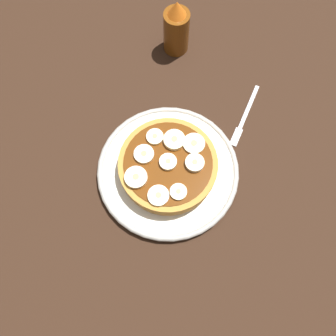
% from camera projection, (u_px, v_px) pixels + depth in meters
% --- Properties ---
extents(ground_plane, '(1.40, 1.40, 0.03)m').
position_uv_depth(ground_plane, '(168.00, 176.00, 0.64)').
color(ground_plane, black).
extents(plate, '(0.24, 0.24, 0.02)m').
position_uv_depth(plate, '(168.00, 171.00, 0.61)').
color(plate, silver).
rests_on(plate, ground_plane).
extents(pancake_stack, '(0.17, 0.16, 0.03)m').
position_uv_depth(pancake_stack, '(168.00, 167.00, 0.59)').
color(pancake_stack, '#AC793B').
rests_on(pancake_stack, plate).
extents(banana_slice_0, '(0.03, 0.03, 0.01)m').
position_uv_depth(banana_slice_0, '(168.00, 160.00, 0.57)').
color(banana_slice_0, '#F5E7BC').
rests_on(banana_slice_0, pancake_stack).
extents(banana_slice_1, '(0.03, 0.03, 0.01)m').
position_uv_depth(banana_slice_1, '(178.00, 192.00, 0.56)').
color(banana_slice_1, '#FAF3BB').
rests_on(banana_slice_1, pancake_stack).
extents(banana_slice_2, '(0.04, 0.04, 0.01)m').
position_uv_depth(banana_slice_2, '(194.00, 144.00, 0.58)').
color(banana_slice_2, '#FCEDC0').
rests_on(banana_slice_2, pancake_stack).
extents(banana_slice_3, '(0.03, 0.03, 0.01)m').
position_uv_depth(banana_slice_3, '(155.00, 137.00, 0.59)').
color(banana_slice_3, '#FBF0BB').
rests_on(banana_slice_3, pancake_stack).
extents(banana_slice_4, '(0.03, 0.03, 0.01)m').
position_uv_depth(banana_slice_4, '(144.00, 154.00, 0.58)').
color(banana_slice_4, beige).
rests_on(banana_slice_4, pancake_stack).
extents(banana_slice_5, '(0.03, 0.03, 0.01)m').
position_uv_depth(banana_slice_5, '(158.00, 196.00, 0.56)').
color(banana_slice_5, '#FBEBC5').
rests_on(banana_slice_5, pancake_stack).
extents(banana_slice_6, '(0.04, 0.04, 0.01)m').
position_uv_depth(banana_slice_6, '(136.00, 177.00, 0.56)').
color(banana_slice_6, '#F3E4C2').
rests_on(banana_slice_6, pancake_stack).
extents(banana_slice_7, '(0.03, 0.03, 0.01)m').
position_uv_depth(banana_slice_7, '(195.00, 163.00, 0.57)').
color(banana_slice_7, '#F2E5BD').
rests_on(banana_slice_7, pancake_stack).
extents(banana_slice_8, '(0.03, 0.03, 0.01)m').
position_uv_depth(banana_slice_8, '(174.00, 140.00, 0.59)').
color(banana_slice_8, '#FDEEB6').
rests_on(banana_slice_8, pancake_stack).
extents(fork, '(0.05, 0.13, 0.01)m').
position_uv_depth(fork, '(244.00, 118.00, 0.65)').
color(fork, silver).
rests_on(fork, ground_plane).
extents(syrup_bottle, '(0.05, 0.05, 0.11)m').
position_uv_depth(syrup_bottle, '(176.00, 29.00, 0.66)').
color(syrup_bottle, brown).
rests_on(syrup_bottle, ground_plane).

